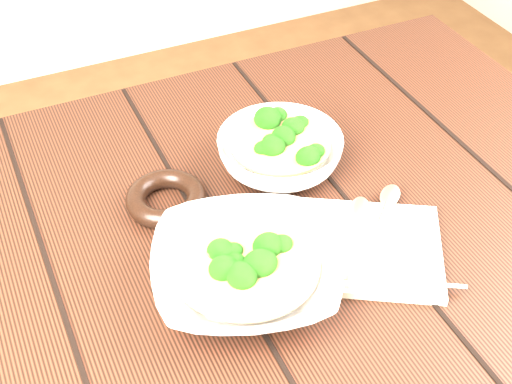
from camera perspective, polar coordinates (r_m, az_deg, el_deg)
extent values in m
cube|color=#381A10|center=(0.93, -2.23, -4.80)|extent=(1.20, 0.80, 0.04)
cube|color=#381A10|center=(1.61, 11.19, -0.17)|extent=(0.07, 0.07, 0.71)
imported|color=white|center=(0.85, -0.85, -6.39)|extent=(0.28, 0.28, 0.05)
cylinder|color=#9B6C45|center=(0.83, -0.86, -5.60)|extent=(0.18, 0.18, 0.00)
ellipsoid|color=#29751A|center=(0.84, 0.27, -4.58)|extent=(0.03, 0.03, 0.03)
ellipsoid|color=#29751A|center=(0.86, -1.34, -3.55)|extent=(0.03, 0.03, 0.03)
ellipsoid|color=#29751A|center=(0.84, -4.19, -4.51)|extent=(0.03, 0.03, 0.03)
ellipsoid|color=#29751A|center=(0.82, -2.26, -6.21)|extent=(0.03, 0.03, 0.03)
ellipsoid|color=#29751A|center=(0.80, -0.29, -7.41)|extent=(0.03, 0.03, 0.03)
ellipsoid|color=#29751A|center=(0.82, 2.86, -6.19)|extent=(0.03, 0.03, 0.03)
imported|color=white|center=(1.01, 1.92, 3.10)|extent=(0.21, 0.21, 0.06)
cylinder|color=#9B6C45|center=(1.00, 1.94, 3.89)|extent=(0.14, 0.14, 0.00)
ellipsoid|color=#29751A|center=(1.01, 2.69, 4.54)|extent=(0.03, 0.03, 0.02)
ellipsoid|color=#29751A|center=(1.02, 2.00, 5.14)|extent=(0.03, 0.03, 0.02)
ellipsoid|color=#29751A|center=(1.02, 0.35, 5.18)|extent=(0.03, 0.03, 0.02)
ellipsoid|color=#29751A|center=(1.00, 0.73, 4.18)|extent=(0.03, 0.03, 0.02)
ellipsoid|color=#29751A|center=(0.98, 0.54, 3.35)|extent=(0.03, 0.03, 0.02)
ellipsoid|color=#29751A|center=(0.96, 1.87, 2.52)|extent=(0.03, 0.03, 0.02)
ellipsoid|color=#29751A|center=(0.98, 2.94, 3.48)|extent=(0.03, 0.03, 0.02)
ellipsoid|color=#29751A|center=(1.00, 4.05, 4.06)|extent=(0.03, 0.03, 0.02)
torus|color=black|center=(0.97, -7.21, -0.51)|extent=(0.12, 0.12, 0.03)
cube|color=beige|center=(0.91, 8.46, -4.42)|extent=(0.25, 0.24, 0.01)
cylinder|color=#AEA89A|center=(0.90, 7.86, -4.54)|extent=(0.08, 0.11, 0.01)
ellipsoid|color=#AEA89A|center=(0.95, 8.31, -1.30)|extent=(0.05, 0.05, 0.01)
cylinder|color=#AEA89A|center=(0.92, 9.52, -3.17)|extent=(0.10, 0.09, 0.01)
ellipsoid|color=#AEA89A|center=(0.98, 10.67, -0.25)|extent=(0.05, 0.05, 0.01)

